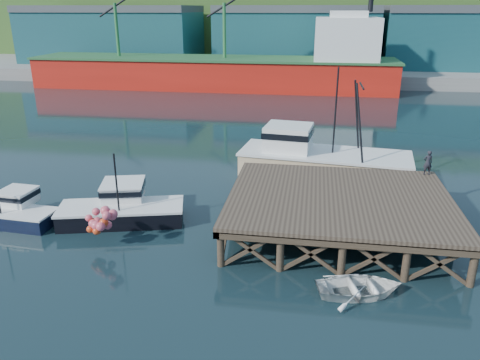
% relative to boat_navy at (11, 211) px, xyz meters
% --- Properties ---
extents(ground, '(300.00, 300.00, 0.00)m').
position_rel_boat_navy_xyz_m(ground, '(13.18, 1.78, -0.69)').
color(ground, black).
rests_on(ground, ground).
extents(wharf, '(12.00, 10.00, 2.62)m').
position_rel_boat_navy_xyz_m(wharf, '(18.68, 1.59, 1.25)').
color(wharf, brown).
rests_on(wharf, ground).
extents(far_quay, '(160.00, 40.00, 2.00)m').
position_rel_boat_navy_xyz_m(far_quay, '(13.18, 71.78, 0.31)').
color(far_quay, gray).
rests_on(far_quay, ground).
extents(warehouse_left, '(32.00, 16.00, 9.00)m').
position_rel_boat_navy_xyz_m(warehouse_left, '(-21.82, 66.78, 5.81)').
color(warehouse_left, '#1A5656').
rests_on(warehouse_left, far_quay).
extents(warehouse_mid, '(28.00, 16.00, 9.00)m').
position_rel_boat_navy_xyz_m(warehouse_mid, '(13.18, 66.78, 5.81)').
color(warehouse_mid, '#1A5656').
rests_on(warehouse_mid, far_quay).
extents(warehouse_right, '(30.00, 16.00, 9.00)m').
position_rel_boat_navy_xyz_m(warehouse_right, '(43.18, 66.78, 5.81)').
color(warehouse_right, '#1A5656').
rests_on(warehouse_right, far_quay).
extents(cargo_ship, '(55.50, 10.00, 13.75)m').
position_rel_boat_navy_xyz_m(cargo_ship, '(4.71, 49.78, 2.62)').
color(cargo_ship, red).
rests_on(cargo_ship, ground).
extents(hillside, '(220.00, 50.00, 22.00)m').
position_rel_boat_navy_xyz_m(hillside, '(13.18, 101.78, 10.31)').
color(hillside, '#2D511E').
rests_on(hillside, ground).
extents(boat_navy, '(5.62, 3.14, 3.44)m').
position_rel_boat_navy_xyz_m(boat_navy, '(0.00, 0.00, 0.00)').
color(boat_navy, black).
rests_on(boat_navy, ground).
extents(boat_black, '(7.52, 6.23, 4.39)m').
position_rel_boat_navy_xyz_m(boat_black, '(6.25, 1.29, 0.11)').
color(boat_black, black).
rests_on(boat_black, ground).
extents(trawler, '(12.45, 5.70, 8.05)m').
position_rel_boat_navy_xyz_m(trawler, '(17.71, 10.18, 0.96)').
color(trawler, beige).
rests_on(trawler, ground).
extents(dinghy, '(4.26, 3.47, 0.78)m').
position_rel_boat_navy_xyz_m(dinghy, '(19.41, -4.39, -0.30)').
color(dinghy, white).
rests_on(dinghy, ground).
extents(dockworker, '(0.62, 0.47, 1.53)m').
position_rel_boat_navy_xyz_m(dockworker, '(24.08, 6.18, 2.20)').
color(dockworker, black).
rests_on(dockworker, wharf).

